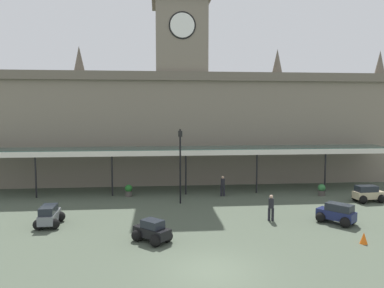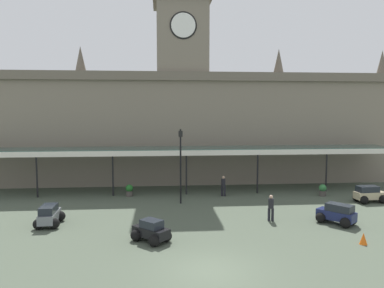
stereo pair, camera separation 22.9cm
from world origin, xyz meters
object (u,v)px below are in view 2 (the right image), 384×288
Objects in this scene: pedestrian_near_entrance at (223,185)px; planter_near_kerb at (129,190)px; victorian_lamppost at (181,158)px; car_navy_estate at (337,215)px; car_grey_estate at (49,216)px; car_beige_estate at (369,195)px; pedestrian_beside_cars at (271,207)px; planter_by_canopy at (323,190)px; traffic_cone at (363,239)px; car_black_sedan at (151,232)px.

planter_near_kerb is at bearing 175.22° from pedestrian_near_entrance.
planter_near_kerb is (-4.07, 2.70, -2.95)m from victorian_lamppost.
car_navy_estate is at bearing -32.15° from victorian_lamppost.
car_grey_estate is 9.93m from victorian_lamppost.
car_beige_estate is 9.78m from pedestrian_beside_cars.
car_beige_estate reaches higher than planter_by_canopy.
pedestrian_near_entrance is 1.74× the size of planter_by_canopy.
car_navy_estate is at bearing -135.23° from car_beige_estate.
pedestrian_near_entrance is 2.74× the size of traffic_cone.
car_beige_estate and car_grey_estate have the same top height.
car_grey_estate is 8.49m from planter_near_kerb.
planter_by_canopy is (2.40, 7.32, -0.07)m from car_navy_estate.
victorian_lamppost is at bearing 147.85° from car_navy_estate.
pedestrian_beside_cars reaches higher than traffic_cone.
car_grey_estate is 7.09m from car_black_sedan.
car_beige_estate is at bearing -41.91° from planter_by_canopy.
planter_by_canopy is at bearing 76.13° from traffic_cone.
car_beige_estate is 1.39× the size of pedestrian_near_entrance.
car_grey_estate is at bearing 152.03° from car_black_sedan.
pedestrian_beside_cars is at bearing -38.70° from planter_near_kerb.
car_beige_estate is 17.85m from car_black_sedan.
pedestrian_near_entrance is at bearing 29.73° from victorian_lamppost.
planter_near_kerb is at bearing 60.36° from car_grey_estate.
car_grey_estate reaches higher than planter_by_canopy.
car_grey_estate is at bearing -119.64° from planter_near_kerb.
victorian_lamppost reaches higher than car_grey_estate.
pedestrian_beside_cars is at bearing -42.10° from victorian_lamppost.
car_black_sedan is 11.55m from car_navy_estate.
pedestrian_near_entrance reaches higher than traffic_cone.
pedestrian_beside_cars reaches higher than planter_by_canopy.
car_navy_estate is 4.01m from pedestrian_beside_cars.
planter_by_canopy is (8.15, -0.61, -0.42)m from pedestrian_near_entrance.
car_black_sedan is at bearing -157.67° from pedestrian_beside_cars.
car_beige_estate is 3.80× the size of traffic_cone.
car_navy_estate is at bearing -32.58° from planter_near_kerb.
victorian_lamppost reaches higher than car_black_sedan.
pedestrian_near_entrance is (-10.76, 2.95, 0.34)m from car_beige_estate.
car_navy_estate reaches higher than traffic_cone.
car_beige_estate is 0.41× the size of victorian_lamppost.
planter_near_kerb is at bearing 146.43° from victorian_lamppost.
planter_near_kerb is at bearing 141.30° from pedestrian_beside_cars.
pedestrian_beside_cars reaches higher than car_beige_estate.
pedestrian_near_entrance is at bearing 164.64° from car_beige_estate.
car_black_sedan is at bearing -104.09° from victorian_lamppost.
planter_near_kerb is (-2.06, 10.71, -0.01)m from car_black_sedan.
victorian_lamppost is 5.86× the size of planter_near_kerb.
car_black_sedan is at bearing -27.97° from car_grey_estate.
pedestrian_beside_cars is at bearing -155.59° from car_beige_estate.
car_black_sedan is 11.53m from pedestrian_near_entrance.
pedestrian_near_entrance is at bearing -4.78° from planter_near_kerb.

